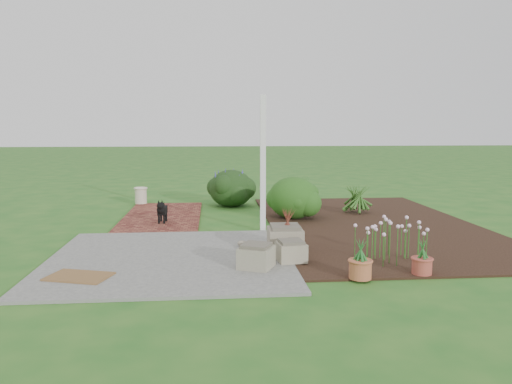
{
  "coord_description": "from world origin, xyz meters",
  "views": [
    {
      "loc": [
        -0.62,
        -8.95,
        1.94
      ],
      "look_at": [
        0.2,
        0.4,
        0.7
      ],
      "focal_mm": 35.0,
      "sensor_mm": 36.0,
      "label": 1
    }
  ],
  "objects": [
    {
      "name": "terracotta_pot_small_left",
      "position": [
        2.08,
        -2.86,
        0.14
      ],
      "size": [
        0.26,
        0.26,
        0.21
      ],
      "primitive_type": "cylinder",
      "rotation": [
        0.0,
        0.0,
        0.02
      ],
      "color": "#AB4639",
      "rests_on": "garden_bed"
    },
    {
      "name": "black_dog",
      "position": [
        -1.62,
        0.89,
        0.3
      ],
      "size": [
        0.17,
        0.51,
        0.44
      ],
      "rotation": [
        0.0,
        0.0,
        -0.07
      ],
      "color": "black",
      "rests_on": "brick_path"
    },
    {
      "name": "brick_path",
      "position": [
        -1.7,
        1.75,
        0.02
      ],
      "size": [
        1.6,
        3.5,
        0.04
      ],
      "primitive_type": "cube",
      "color": "#5A231C",
      "rests_on": "ground"
    },
    {
      "name": "stone_trough_mid",
      "position": [
        0.48,
        -2.12,
        0.17
      ],
      "size": [
        0.43,
        0.43,
        0.26
      ],
      "primitive_type": "cube",
      "rotation": [
        0.0,
        0.0,
        0.13
      ],
      "color": "gray",
      "rests_on": "concrete_patio"
    },
    {
      "name": "concrete_patio",
      "position": [
        -1.25,
        -1.75,
        0.02
      ],
      "size": [
        3.5,
        3.5,
        0.04
      ],
      "primitive_type": "cube",
      "color": "#60605D",
      "rests_on": "ground"
    },
    {
      "name": "garden_bed",
      "position": [
        2.5,
        0.5,
        0.01
      ],
      "size": [
        4.0,
        7.0,
        0.03
      ],
      "primitive_type": "cube",
      "color": "black",
      "rests_on": "ground"
    },
    {
      "name": "stone_trough_far",
      "position": [
        0.48,
        -1.53,
        0.21
      ],
      "size": [
        0.52,
        0.52,
        0.34
      ],
      "primitive_type": "cube",
      "rotation": [
        0.0,
        0.0,
        -0.01
      ],
      "color": "gray",
      "rests_on": "concrete_patio"
    },
    {
      "name": "coir_doormat",
      "position": [
        -2.32,
        -2.65,
        0.05
      ],
      "size": [
        0.88,
        0.7,
        0.02
      ],
      "primitive_type": "cube",
      "rotation": [
        0.0,
        0.0,
        -0.3
      ],
      "color": "brown",
      "rests_on": "concrete_patio"
    },
    {
      "name": "ground",
      "position": [
        0.0,
        0.0,
        0.0
      ],
      "size": [
        80.0,
        80.0,
        0.0
      ],
      "primitive_type": "plane",
      "color": "#23621E",
      "rests_on": "ground"
    },
    {
      "name": "purple_flowering_bush",
      "position": [
        -0.17,
        3.13,
        0.46
      ],
      "size": [
        1.33,
        1.33,
        0.92
      ],
      "primitive_type": "ellipsoid",
      "rotation": [
        0.0,
        0.0,
        0.28
      ],
      "color": "black",
      "rests_on": "ground"
    },
    {
      "name": "terracotta_pot_small_right",
      "position": [
        1.23,
        -2.98,
        0.15
      ],
      "size": [
        0.37,
        0.37,
        0.24
      ],
      "primitive_type": "cylinder",
      "rotation": [
        0.0,
        0.0,
        0.38
      ],
      "color": "#B5603D",
      "rests_on": "garden_bed"
    },
    {
      "name": "cream_ceramic_urn",
      "position": [
        -2.4,
        3.48,
        0.23
      ],
      "size": [
        0.37,
        0.37,
        0.39
      ],
      "primitive_type": "cylinder",
      "rotation": [
        0.0,
        0.0,
        0.35
      ],
      "color": "beige",
      "rests_on": "brick_path"
    },
    {
      "name": "pink_flower_patch",
      "position": [
        1.91,
        -2.04,
        0.35
      ],
      "size": [
        1.04,
        1.04,
        0.64
      ],
      "primitive_type": null,
      "rotation": [
        0.0,
        0.0,
        -0.05
      ],
      "color": "#113D0F",
      "rests_on": "garden_bed"
    },
    {
      "name": "veranda_post",
      "position": [
        0.3,
        0.1,
        1.25
      ],
      "size": [
        0.1,
        0.1,
        2.5
      ],
      "primitive_type": "cube",
      "color": "white",
      "rests_on": "ground"
    },
    {
      "name": "terracotta_pot_bronze",
      "position": [
        0.52,
        -1.51,
        0.17
      ],
      "size": [
        0.39,
        0.39,
        0.27
      ],
      "primitive_type": "cylinder",
      "rotation": [
        0.0,
        0.0,
        -0.19
      ],
      "color": "#9A3C34",
      "rests_on": "garden_bed"
    },
    {
      "name": "agapanthus_clump_front",
      "position": [
        1.46,
        2.91,
        0.46
      ],
      "size": [
        1.03,
        1.03,
        0.85
      ],
      "primitive_type": null,
      "rotation": [
        0.0,
        0.0,
        0.08
      ],
      "color": "#0C4215",
      "rests_on": "garden_bed"
    },
    {
      "name": "evergreen_shrub",
      "position": [
        1.07,
        1.29,
        0.47
      ],
      "size": [
        1.15,
        1.15,
        0.89
      ],
      "primitive_type": "ellipsoid",
      "rotation": [
        0.0,
        0.0,
        0.11
      ],
      "color": "#1D3D13",
      "rests_on": "garden_bed"
    },
    {
      "name": "agapanthus_clump_back",
      "position": [
        2.56,
        1.74,
        0.42
      ],
      "size": [
        0.92,
        0.92,
        0.78
      ],
      "primitive_type": null,
      "rotation": [
        0.0,
        0.0,
        -0.06
      ],
      "color": "#173F13",
      "rests_on": "garden_bed"
    },
    {
      "name": "stone_trough_near",
      "position": [
        -0.04,
        -2.41,
        0.18
      ],
      "size": [
        0.56,
        0.56,
        0.28
      ],
      "primitive_type": "cube",
      "rotation": [
        0.0,
        0.0,
        -0.42
      ],
      "color": "#726F58",
      "rests_on": "concrete_patio"
    }
  ]
}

